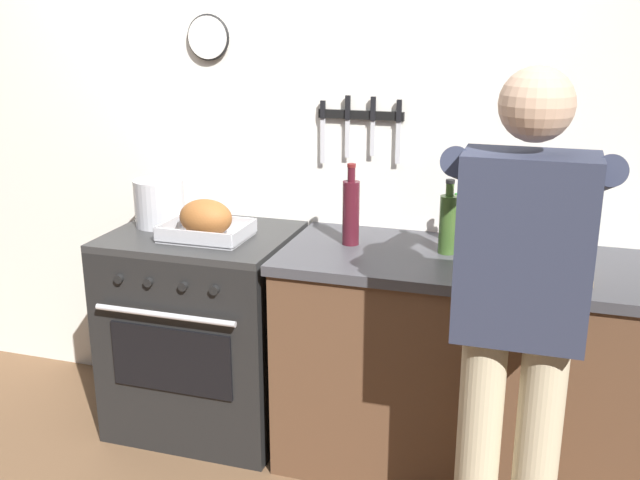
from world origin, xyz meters
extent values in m
cube|color=white|center=(0.00, 1.35, 1.30)|extent=(6.00, 0.10, 2.60)
cube|color=black|center=(0.40, 1.29, 1.39)|extent=(0.37, 0.02, 0.04)
cube|color=silver|center=(0.24, 1.28, 1.27)|extent=(0.02, 0.00, 0.19)
cube|color=black|center=(0.24, 1.28, 1.40)|extent=(0.02, 0.02, 0.08)
cube|color=silver|center=(0.35, 1.28, 1.29)|extent=(0.02, 0.00, 0.16)
cube|color=black|center=(0.35, 1.28, 1.42)|extent=(0.02, 0.02, 0.10)
cube|color=silver|center=(0.45, 1.28, 1.29)|extent=(0.02, 0.00, 0.15)
cube|color=black|center=(0.45, 1.28, 1.42)|extent=(0.02, 0.02, 0.10)
cube|color=silver|center=(0.56, 1.28, 1.28)|extent=(0.02, 0.00, 0.18)
cube|color=black|center=(0.56, 1.28, 1.41)|extent=(0.02, 0.02, 0.09)
cylinder|color=white|center=(-0.29, 1.28, 1.69)|extent=(0.18, 0.02, 0.18)
torus|color=black|center=(-0.29, 1.28, 1.69)|extent=(0.20, 0.02, 0.20)
cube|color=brown|center=(1.20, 0.99, 0.43)|extent=(2.00, 0.62, 0.86)
cube|color=#3D3D42|center=(1.20, 0.99, 0.88)|extent=(2.03, 0.65, 0.04)
cube|color=black|center=(-0.22, 0.99, 0.43)|extent=(0.76, 0.62, 0.87)
cube|color=black|center=(-0.22, 0.67, 0.45)|extent=(0.53, 0.01, 0.28)
cube|color=#2D2D2D|center=(-0.22, 0.99, 0.89)|extent=(0.76, 0.62, 0.03)
cylinder|color=black|center=(-0.43, 0.67, 0.78)|extent=(0.04, 0.02, 0.04)
cylinder|color=black|center=(-0.30, 0.67, 0.78)|extent=(0.04, 0.02, 0.04)
cylinder|color=black|center=(-0.14, 0.67, 0.78)|extent=(0.04, 0.02, 0.04)
cylinder|color=black|center=(-0.01, 0.67, 0.78)|extent=(0.04, 0.02, 0.04)
cylinder|color=silver|center=(-0.22, 0.65, 0.66)|extent=(0.61, 0.02, 0.02)
cylinder|color=#C6B793|center=(1.03, 0.40, 0.43)|extent=(0.14, 0.14, 0.86)
cylinder|color=#C6B793|center=(1.21, 0.40, 0.43)|extent=(0.14, 0.14, 0.86)
cube|color=#2D3347|center=(1.12, 0.40, 1.14)|extent=(0.38, 0.22, 0.56)
sphere|color=tan|center=(1.12, 0.40, 1.55)|extent=(0.21, 0.21, 0.21)
cylinder|color=#2D3347|center=(0.91, 0.64, 1.32)|extent=(0.09, 0.55, 0.22)
cylinder|color=#2D3347|center=(1.33, 0.64, 1.32)|extent=(0.09, 0.55, 0.22)
cube|color=#B7B7BC|center=(-0.16, 0.92, 0.91)|extent=(0.34, 0.25, 0.01)
cube|color=#B7B7BC|center=(-0.16, 0.80, 0.94)|extent=(0.34, 0.01, 0.05)
cube|color=#B7B7BC|center=(-0.16, 1.05, 0.94)|extent=(0.34, 0.01, 0.05)
cube|color=#B7B7BC|center=(-0.33, 0.92, 0.94)|extent=(0.01, 0.25, 0.05)
cube|color=#B7B7BC|center=(0.01, 0.92, 0.94)|extent=(0.01, 0.25, 0.05)
ellipsoid|color=#935628|center=(-0.16, 0.92, 0.99)|extent=(0.23, 0.16, 0.15)
cylinder|color=#B7B7BC|center=(-0.44, 1.05, 1.00)|extent=(0.22, 0.22, 0.20)
cube|color=tan|center=(1.17, 0.91, 0.91)|extent=(0.36, 0.24, 0.02)
cylinder|color=#47141E|center=(0.43, 1.03, 1.03)|extent=(0.07, 0.07, 0.26)
cylinder|color=#47141E|center=(0.43, 1.03, 1.19)|extent=(0.03, 0.03, 0.06)
cylinder|color=maroon|center=(0.43, 1.03, 1.22)|extent=(0.03, 0.03, 0.01)
cylinder|color=#338CCC|center=(0.94, 1.16, 0.98)|extent=(0.07, 0.07, 0.16)
cylinder|color=#338CCC|center=(0.94, 1.16, 1.08)|extent=(0.03, 0.03, 0.03)
cylinder|color=white|center=(0.94, 1.16, 1.10)|extent=(0.03, 0.03, 0.01)
cylinder|color=#385623|center=(0.82, 1.03, 1.01)|extent=(0.07, 0.07, 0.23)
cylinder|color=#385623|center=(0.82, 1.03, 1.15)|extent=(0.03, 0.03, 0.05)
cylinder|color=black|center=(0.82, 1.03, 1.19)|extent=(0.03, 0.03, 0.01)
cylinder|color=red|center=(0.83, 1.16, 0.98)|extent=(0.05, 0.05, 0.16)
cylinder|color=red|center=(0.83, 1.16, 1.08)|extent=(0.02, 0.02, 0.03)
cylinder|color=#197219|center=(0.83, 1.16, 1.10)|extent=(0.02, 0.02, 0.01)
camera|label=1|loc=(1.16, -1.72, 1.79)|focal=41.31mm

